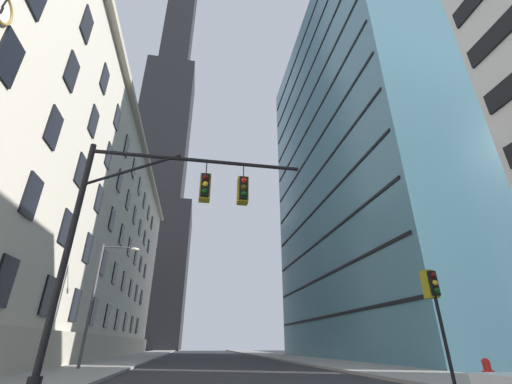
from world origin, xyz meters
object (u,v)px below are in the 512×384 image
Objects in this scene: street_lamppost at (100,290)px; fire_hydrant at (488,371)px; traffic_signal_mast at (170,208)px; traffic_light_near_right at (432,290)px.

street_lamppost reaches higher than fire_hydrant.
traffic_signal_mast is 10.26m from traffic_light_near_right.
traffic_signal_mast is at bearing -67.78° from street_lamppost.
traffic_signal_mast is 1.07× the size of street_lamppost.
traffic_light_near_right is (9.95, 0.45, -2.46)m from traffic_signal_mast.
street_lamppost is 20.29m from fire_hydrant.
traffic_light_near_right is at bearing -37.76° from street_lamppost.
fire_hydrant is (1.22, -0.30, -2.67)m from traffic_light_near_right.
fire_hydrant is at bearing -36.29° from street_lamppost.
traffic_signal_mast is at bearing -177.42° from traffic_light_near_right.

